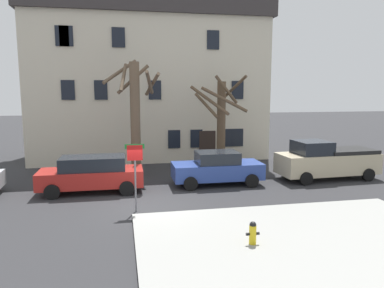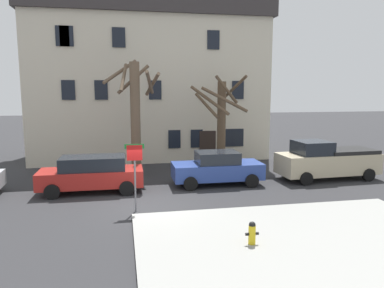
{
  "view_description": "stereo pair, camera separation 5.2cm",
  "coord_description": "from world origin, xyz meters",
  "px_view_note": "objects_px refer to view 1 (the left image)",
  "views": [
    {
      "loc": [
        -0.97,
        -14.75,
        4.78
      ],
      "look_at": [
        2.42,
        2.76,
        2.15
      ],
      "focal_mm": 34.14,
      "sensor_mm": 36.0,
      "label": 1
    },
    {
      "loc": [
        -0.92,
        -14.76,
        4.78
      ],
      "look_at": [
        2.42,
        2.76,
        2.15
      ],
      "focal_mm": 34.14,
      "sensor_mm": 36.0,
      "label": 2
    }
  ],
  "objects_px": {
    "car_red_wagon": "(92,174)",
    "fire_hydrant": "(253,232)",
    "tree_bare_mid": "(221,119)",
    "bicycle_leaning": "(78,172)",
    "street_sign_pole": "(135,165)",
    "car_blue_sedan": "(217,168)",
    "tree_bare_near": "(135,112)",
    "pickup_truck_beige": "(327,160)",
    "building_main": "(149,72)"
  },
  "relations": [
    {
      "from": "tree_bare_mid",
      "to": "car_blue_sedan",
      "type": "bearing_deg",
      "value": -107.82
    },
    {
      "from": "fire_hydrant",
      "to": "bicycle_leaning",
      "type": "relative_size",
      "value": 0.42
    },
    {
      "from": "tree_bare_mid",
      "to": "car_blue_sedan",
      "type": "xyz_separation_m",
      "value": [
        -1.23,
        -3.83,
        -2.21
      ]
    },
    {
      "from": "tree_bare_mid",
      "to": "car_red_wagon",
      "type": "distance_m",
      "value": 8.73
    },
    {
      "from": "tree_bare_near",
      "to": "street_sign_pole",
      "type": "xyz_separation_m",
      "value": [
        -0.3,
        -6.42,
        -1.66
      ]
    },
    {
      "from": "tree_bare_mid",
      "to": "fire_hydrant",
      "type": "distance_m",
      "value": 11.9
    },
    {
      "from": "fire_hydrant",
      "to": "street_sign_pole",
      "type": "height_order",
      "value": "street_sign_pole"
    },
    {
      "from": "street_sign_pole",
      "to": "bicycle_leaning",
      "type": "xyz_separation_m",
      "value": [
        -2.88,
        6.08,
        -1.54
      ]
    },
    {
      "from": "tree_bare_mid",
      "to": "building_main",
      "type": "bearing_deg",
      "value": 125.53
    },
    {
      "from": "car_red_wagon",
      "to": "bicycle_leaning",
      "type": "distance_m",
      "value": 3.04
    },
    {
      "from": "car_red_wagon",
      "to": "building_main",
      "type": "bearing_deg",
      "value": 69.87
    },
    {
      "from": "car_red_wagon",
      "to": "fire_hydrant",
      "type": "xyz_separation_m",
      "value": [
        5.27,
        -7.31,
        -0.41
      ]
    },
    {
      "from": "tree_bare_near",
      "to": "tree_bare_mid",
      "type": "distance_m",
      "value": 5.3
    },
    {
      "from": "car_blue_sedan",
      "to": "fire_hydrant",
      "type": "height_order",
      "value": "car_blue_sedan"
    },
    {
      "from": "tree_bare_mid",
      "to": "car_red_wagon",
      "type": "bearing_deg",
      "value": -150.94
    },
    {
      "from": "car_red_wagon",
      "to": "bicycle_leaning",
      "type": "height_order",
      "value": "car_red_wagon"
    },
    {
      "from": "pickup_truck_beige",
      "to": "fire_hydrant",
      "type": "distance_m",
      "value": 10.38
    },
    {
      "from": "car_blue_sedan",
      "to": "street_sign_pole",
      "type": "xyz_separation_m",
      "value": [
        -4.25,
        -3.52,
        1.05
      ]
    },
    {
      "from": "tree_bare_near",
      "to": "bicycle_leaning",
      "type": "xyz_separation_m",
      "value": [
        -3.17,
        -0.34,
        -3.2
      ]
    },
    {
      "from": "tree_bare_mid",
      "to": "car_red_wagon",
      "type": "relative_size",
      "value": 1.19
    },
    {
      "from": "car_red_wagon",
      "to": "bicycle_leaning",
      "type": "relative_size",
      "value": 2.81
    },
    {
      "from": "tree_bare_near",
      "to": "fire_hydrant",
      "type": "height_order",
      "value": "tree_bare_near"
    },
    {
      "from": "tree_bare_near",
      "to": "car_blue_sedan",
      "type": "xyz_separation_m",
      "value": [
        3.96,
        -2.9,
        -2.71
      ]
    },
    {
      "from": "car_blue_sedan",
      "to": "tree_bare_mid",
      "type": "bearing_deg",
      "value": 72.18
    },
    {
      "from": "building_main",
      "to": "fire_hydrant",
      "type": "distance_m",
      "value": 17.86
    },
    {
      "from": "tree_bare_near",
      "to": "fire_hydrant",
      "type": "bearing_deg",
      "value": -73.69
    },
    {
      "from": "car_red_wagon",
      "to": "street_sign_pole",
      "type": "xyz_separation_m",
      "value": [
        1.91,
        -3.24,
        1.01
      ]
    },
    {
      "from": "pickup_truck_beige",
      "to": "street_sign_pole",
      "type": "bearing_deg",
      "value": -161.16
    },
    {
      "from": "bicycle_leaning",
      "to": "car_blue_sedan",
      "type": "bearing_deg",
      "value": -19.74
    },
    {
      "from": "pickup_truck_beige",
      "to": "street_sign_pole",
      "type": "distance_m",
      "value": 11.02
    },
    {
      "from": "car_red_wagon",
      "to": "pickup_truck_beige",
      "type": "xyz_separation_m",
      "value": [
        12.3,
        0.31,
        0.13
      ]
    },
    {
      "from": "fire_hydrant",
      "to": "bicycle_leaning",
      "type": "distance_m",
      "value": 11.92
    },
    {
      "from": "tree_bare_near",
      "to": "pickup_truck_beige",
      "type": "xyz_separation_m",
      "value": [
        10.1,
        -2.87,
        -2.55
      ]
    },
    {
      "from": "car_blue_sedan",
      "to": "pickup_truck_beige",
      "type": "height_order",
      "value": "pickup_truck_beige"
    },
    {
      "from": "building_main",
      "to": "tree_bare_near",
      "type": "distance_m",
      "value": 6.98
    },
    {
      "from": "pickup_truck_beige",
      "to": "street_sign_pole",
      "type": "relative_size",
      "value": 2.02
    },
    {
      "from": "car_blue_sedan",
      "to": "fire_hydrant",
      "type": "distance_m",
      "value": 7.65
    },
    {
      "from": "tree_bare_mid",
      "to": "bicycle_leaning",
      "type": "height_order",
      "value": "tree_bare_mid"
    },
    {
      "from": "tree_bare_near",
      "to": "car_blue_sedan",
      "type": "height_order",
      "value": "tree_bare_near"
    },
    {
      "from": "pickup_truck_beige",
      "to": "fire_hydrant",
      "type": "bearing_deg",
      "value": -132.68
    },
    {
      "from": "tree_bare_mid",
      "to": "bicycle_leaning",
      "type": "bearing_deg",
      "value": -171.35
    },
    {
      "from": "car_blue_sedan",
      "to": "bicycle_leaning",
      "type": "height_order",
      "value": "car_blue_sedan"
    },
    {
      "from": "pickup_truck_beige",
      "to": "building_main",
      "type": "bearing_deg",
      "value": 133.57
    },
    {
      "from": "car_red_wagon",
      "to": "fire_hydrant",
      "type": "distance_m",
      "value": 9.03
    },
    {
      "from": "tree_bare_mid",
      "to": "street_sign_pole",
      "type": "relative_size",
      "value": 2.11
    },
    {
      "from": "car_blue_sedan",
      "to": "pickup_truck_beige",
      "type": "distance_m",
      "value": 6.14
    },
    {
      "from": "street_sign_pole",
      "to": "car_red_wagon",
      "type": "bearing_deg",
      "value": 120.5
    },
    {
      "from": "building_main",
      "to": "tree_bare_mid",
      "type": "height_order",
      "value": "building_main"
    },
    {
      "from": "fire_hydrant",
      "to": "tree_bare_near",
      "type": "bearing_deg",
      "value": 106.31
    },
    {
      "from": "building_main",
      "to": "fire_hydrant",
      "type": "xyz_separation_m",
      "value": [
        1.77,
        -16.87,
        -5.6
      ]
    }
  ]
}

